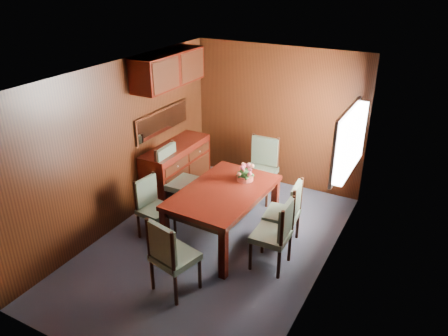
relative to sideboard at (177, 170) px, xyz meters
The scene contains 11 objects.
ground 1.66m from the sideboard, 38.66° to the right, with size 4.50×4.50×0.00m, color #323645.
room_shell 1.78m from the sideboard, 30.23° to the right, with size 3.06×4.52×2.41m.
sideboard is the anchor object (origin of this frame).
dining_table 1.51m from the sideboard, 30.35° to the right, with size 1.09×1.68×0.77m.
chair_left_near 1.21m from the sideboard, 72.53° to the right, with size 0.45×0.47×0.90m.
chair_left_far 0.52m from the sideboard, 60.75° to the right, with size 0.50×0.52×1.08m.
chair_right_near 2.42m from the sideboard, 24.92° to the right, with size 0.45×0.47×0.97m.
chair_right_far 2.18m from the sideboard, 12.57° to the right, with size 0.48×0.49×0.96m.
chair_head 2.43m from the sideboard, 57.82° to the right, with size 0.56×0.55×1.00m.
chair_foot 1.41m from the sideboard, 25.99° to the left, with size 0.51×0.49×1.04m.
flower_centerpiece 1.53m from the sideboard, 13.64° to the right, with size 0.25×0.25×0.25m.
Camera 1 is at (2.53, -4.37, 3.58)m, focal length 35.00 mm.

